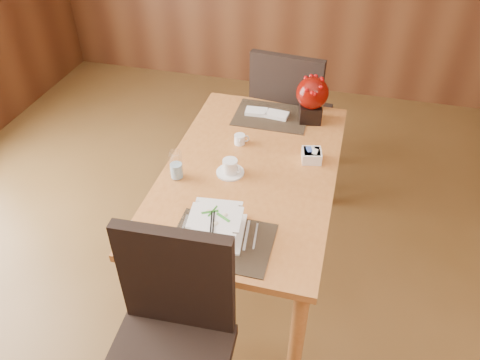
% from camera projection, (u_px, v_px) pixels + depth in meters
% --- Properties ---
extents(ground, '(6.00, 6.00, 0.00)m').
position_uv_depth(ground, '(223.00, 345.00, 2.51)').
color(ground, brown).
rests_on(ground, ground).
extents(dining_table, '(0.90, 1.50, 0.75)m').
position_uv_depth(dining_table, '(250.00, 183.00, 2.55)').
color(dining_table, '#C47636').
rests_on(dining_table, ground).
extents(placemat_near, '(0.45, 0.33, 0.01)m').
position_uv_depth(placemat_near, '(222.00, 241.00, 2.08)').
color(placemat_near, black).
rests_on(placemat_near, dining_table).
extents(placemat_far, '(0.45, 0.33, 0.01)m').
position_uv_depth(placemat_far, '(271.00, 116.00, 2.90)').
color(placemat_far, black).
rests_on(placemat_far, dining_table).
extents(soup_setting, '(0.28, 0.28, 0.10)m').
position_uv_depth(soup_setting, '(216.00, 225.00, 2.09)').
color(soup_setting, white).
rests_on(soup_setting, dining_table).
extents(coffee_cup, '(0.15, 0.15, 0.08)m').
position_uv_depth(coffee_cup, '(230.00, 168.00, 2.44)').
color(coffee_cup, white).
rests_on(coffee_cup, dining_table).
extents(water_glass, '(0.07, 0.07, 0.16)m').
position_uv_depth(water_glass, '(176.00, 165.00, 2.38)').
color(water_glass, white).
rests_on(water_glass, dining_table).
extents(creamer_jug, '(0.10, 0.10, 0.06)m').
position_uv_depth(creamer_jug, '(240.00, 139.00, 2.66)').
color(creamer_jug, white).
rests_on(creamer_jug, dining_table).
extents(sugar_caddy, '(0.12, 0.12, 0.06)m').
position_uv_depth(sugar_caddy, '(312.00, 156.00, 2.53)').
color(sugar_caddy, white).
rests_on(sugar_caddy, dining_table).
extents(berry_decor, '(0.19, 0.19, 0.28)m').
position_uv_depth(berry_decor, '(312.00, 97.00, 2.77)').
color(berry_decor, black).
rests_on(berry_decor, dining_table).
extents(napkins_far, '(0.27, 0.10, 0.02)m').
position_uv_depth(napkins_far, '(268.00, 113.00, 2.90)').
color(napkins_far, white).
rests_on(napkins_far, dining_table).
extents(bread_plate, '(0.18, 0.18, 0.01)m').
position_uv_depth(bread_plate, '(138.00, 238.00, 2.09)').
color(bread_plate, white).
rests_on(bread_plate, dining_table).
extents(near_chair, '(0.52, 0.52, 1.06)m').
position_uv_depth(near_chair, '(171.00, 335.00, 1.89)').
color(near_chair, black).
rests_on(near_chair, ground).
extents(far_chair, '(0.55, 0.55, 1.07)m').
position_uv_depth(far_chair, '(289.00, 112.00, 3.23)').
color(far_chair, black).
rests_on(far_chair, ground).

